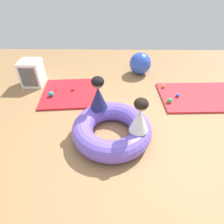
{
  "coord_description": "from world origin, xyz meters",
  "views": [
    {
      "loc": [
        -0.1,
        -2.1,
        2.2
      ],
      "look_at": [
        -0.14,
        0.26,
        0.35
      ],
      "focal_mm": 30.29,
      "sensor_mm": 36.0,
      "label": 1
    }
  ],
  "objects_px": {
    "play_ball_blue": "(178,95)",
    "child_in_white": "(140,116)",
    "child_in_navy": "(98,93)",
    "play_ball_red": "(73,89)",
    "inflatable_cushion": "(112,129)",
    "exercise_ball_large": "(140,64)",
    "play_ball_green": "(170,100)",
    "play_ball_orange": "(163,86)",
    "storage_cube": "(32,73)",
    "play_ball_teal": "(51,94)"
  },
  "relations": [
    {
      "from": "play_ball_green",
      "to": "play_ball_teal",
      "type": "distance_m",
      "value": 2.4
    },
    {
      "from": "storage_cube",
      "to": "exercise_ball_large",
      "type": "bearing_deg",
      "value": 13.68
    },
    {
      "from": "play_ball_green",
      "to": "play_ball_teal",
      "type": "xyz_separation_m",
      "value": [
        -2.39,
        0.19,
        0.01
      ]
    },
    {
      "from": "child_in_white",
      "to": "child_in_navy",
      "type": "bearing_deg",
      "value": -96.62
    },
    {
      "from": "play_ball_green",
      "to": "storage_cube",
      "type": "relative_size",
      "value": 0.17
    },
    {
      "from": "play_ball_blue",
      "to": "play_ball_orange",
      "type": "height_order",
      "value": "play_ball_blue"
    },
    {
      "from": "play_ball_blue",
      "to": "play_ball_orange",
      "type": "distance_m",
      "value": 0.43
    },
    {
      "from": "child_in_white",
      "to": "play_ball_green",
      "type": "bearing_deg",
      "value": -178.92
    },
    {
      "from": "play_ball_green",
      "to": "play_ball_red",
      "type": "bearing_deg",
      "value": 168.06
    },
    {
      "from": "play_ball_orange",
      "to": "storage_cube",
      "type": "relative_size",
      "value": 0.13
    },
    {
      "from": "child_in_white",
      "to": "storage_cube",
      "type": "relative_size",
      "value": 0.95
    },
    {
      "from": "play_ball_red",
      "to": "play_ball_blue",
      "type": "relative_size",
      "value": 0.9
    },
    {
      "from": "inflatable_cushion",
      "to": "play_ball_orange",
      "type": "distance_m",
      "value": 1.86
    },
    {
      "from": "child_in_navy",
      "to": "storage_cube",
      "type": "distance_m",
      "value": 2.07
    },
    {
      "from": "inflatable_cushion",
      "to": "play_ball_blue",
      "type": "relative_size",
      "value": 16.34
    },
    {
      "from": "child_in_navy",
      "to": "play_ball_teal",
      "type": "bearing_deg",
      "value": 149.46
    },
    {
      "from": "child_in_navy",
      "to": "play_ball_orange",
      "type": "distance_m",
      "value": 1.82
    },
    {
      "from": "child_in_white",
      "to": "play_ball_orange",
      "type": "distance_m",
      "value": 1.89
    },
    {
      "from": "child_in_navy",
      "to": "exercise_ball_large",
      "type": "relative_size",
      "value": 1.05
    },
    {
      "from": "inflatable_cushion",
      "to": "exercise_ball_large",
      "type": "height_order",
      "value": "exercise_ball_large"
    },
    {
      "from": "storage_cube",
      "to": "child_in_white",
      "type": "bearing_deg",
      "value": -39.71
    },
    {
      "from": "play_ball_red",
      "to": "play_ball_teal",
      "type": "distance_m",
      "value": 0.47
    },
    {
      "from": "child_in_white",
      "to": "play_ball_blue",
      "type": "relative_size",
      "value": 6.97
    },
    {
      "from": "play_ball_red",
      "to": "play_ball_orange",
      "type": "bearing_deg",
      "value": 4.38
    },
    {
      "from": "exercise_ball_large",
      "to": "play_ball_blue",
      "type": "bearing_deg",
      "value": -59.22
    },
    {
      "from": "child_in_navy",
      "to": "storage_cube",
      "type": "xyz_separation_m",
      "value": [
        -1.6,
        1.29,
        -0.32
      ]
    },
    {
      "from": "child_in_navy",
      "to": "exercise_ball_large",
      "type": "xyz_separation_m",
      "value": [
        0.88,
        1.89,
        -0.33
      ]
    },
    {
      "from": "play_ball_red",
      "to": "play_ball_blue",
      "type": "height_order",
      "value": "play_ball_blue"
    },
    {
      "from": "play_ball_green",
      "to": "play_ball_teal",
      "type": "bearing_deg",
      "value": 175.53
    },
    {
      "from": "play_ball_orange",
      "to": "play_ball_teal",
      "type": "relative_size",
      "value": 0.68
    },
    {
      "from": "play_ball_blue",
      "to": "exercise_ball_large",
      "type": "distance_m",
      "value": 1.33
    },
    {
      "from": "play_ball_orange",
      "to": "inflatable_cushion",
      "type": "bearing_deg",
      "value": -126.92
    },
    {
      "from": "play_ball_red",
      "to": "play_ball_green",
      "type": "xyz_separation_m",
      "value": [
        1.99,
        -0.42,
        0.01
      ]
    },
    {
      "from": "child_in_white",
      "to": "exercise_ball_large",
      "type": "xyz_separation_m",
      "value": [
        0.28,
        2.43,
        -0.32
      ]
    },
    {
      "from": "play_ball_teal",
      "to": "child_in_white",
      "type": "bearing_deg",
      "value": -37.74
    },
    {
      "from": "child_in_navy",
      "to": "play_ball_orange",
      "type": "height_order",
      "value": "child_in_navy"
    },
    {
      "from": "inflatable_cushion",
      "to": "child_in_white",
      "type": "xyz_separation_m",
      "value": [
        0.38,
        -0.18,
        0.42
      ]
    },
    {
      "from": "exercise_ball_large",
      "to": "storage_cube",
      "type": "relative_size",
      "value": 0.95
    },
    {
      "from": "inflatable_cushion",
      "to": "child_in_white",
      "type": "bearing_deg",
      "value": -25.08
    },
    {
      "from": "play_ball_green",
      "to": "play_ball_blue",
      "type": "bearing_deg",
      "value": 44.07
    },
    {
      "from": "child_in_navy",
      "to": "play_ball_red",
      "type": "relative_size",
      "value": 8.05
    },
    {
      "from": "play_ball_blue",
      "to": "child_in_white",
      "type": "bearing_deg",
      "value": -126.3
    },
    {
      "from": "child_in_white",
      "to": "play_ball_red",
      "type": "xyz_separation_m",
      "value": [
        -1.25,
        1.51,
        -0.51
      ]
    },
    {
      "from": "play_ball_red",
      "to": "play_ball_blue",
      "type": "xyz_separation_m",
      "value": [
        2.2,
        -0.21,
        0.0
      ]
    },
    {
      "from": "play_ball_blue",
      "to": "play_ball_green",
      "type": "xyz_separation_m",
      "value": [
        -0.21,
        -0.21,
        0.01
      ]
    },
    {
      "from": "storage_cube",
      "to": "inflatable_cushion",
      "type": "bearing_deg",
      "value": -42.2
    },
    {
      "from": "inflatable_cushion",
      "to": "child_in_navy",
      "type": "distance_m",
      "value": 0.61
    },
    {
      "from": "play_ball_red",
      "to": "play_ball_orange",
      "type": "distance_m",
      "value": 1.98
    },
    {
      "from": "play_ball_blue",
      "to": "play_ball_teal",
      "type": "relative_size",
      "value": 0.71
    },
    {
      "from": "inflatable_cushion",
      "to": "play_ball_red",
      "type": "bearing_deg",
      "value": 122.91
    }
  ]
}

